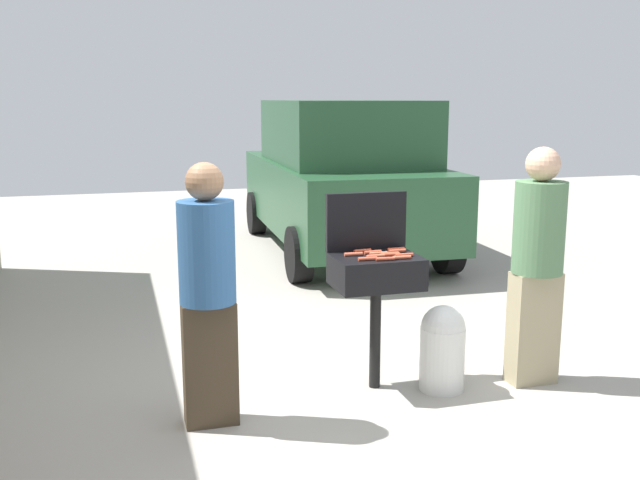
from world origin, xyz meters
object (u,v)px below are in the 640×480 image
at_px(hot_dog_6, 402,257).
at_px(hot_dog_1, 390,254).
at_px(hot_dog_5, 404,255).
at_px(hot_dog_12, 397,251).
at_px(person_left, 208,286).
at_px(bbq_grill, 376,277).
at_px(person_right, 537,258).
at_px(hot_dog_10, 379,254).
at_px(hot_dog_9, 385,259).
at_px(propane_tank, 443,346).
at_px(hot_dog_4, 362,251).
at_px(parked_minivan, 341,176).
at_px(hot_dog_11, 375,256).
at_px(hot_dog_8, 391,255).
at_px(hot_dog_0, 373,252).
at_px(hot_dog_2, 368,259).
at_px(hot_dog_3, 353,254).
at_px(hot_dog_7, 396,249).

bearing_deg(hot_dog_6, hot_dog_1, 105.52).
xyz_separation_m(hot_dog_5, hot_dog_12, (0.01, 0.14, 0.00)).
bearing_deg(hot_dog_12, person_left, -166.68).
distance_m(bbq_grill, person_right, 1.16).
distance_m(hot_dog_10, hot_dog_12, 0.16).
relative_size(bbq_grill, hot_dog_6, 7.42).
height_order(hot_dog_12, person_right, person_right).
height_order(hot_dog_9, propane_tank, hot_dog_9).
xyz_separation_m(hot_dog_4, propane_tank, (0.50, -0.31, -0.66)).
relative_size(bbq_grill, parked_minivan, 0.22).
bearing_deg(parked_minivan, hot_dog_11, 77.35).
distance_m(hot_dog_8, parked_minivan, 4.68).
bearing_deg(hot_dog_6, hot_dog_4, 123.92).
xyz_separation_m(hot_dog_0, hot_dog_4, (-0.06, 0.06, 0.00)).
bearing_deg(hot_dog_10, person_left, -166.95).
height_order(hot_dog_2, person_right, person_right).
distance_m(bbq_grill, hot_dog_10, 0.16).
height_order(person_right, parked_minivan, parked_minivan).
bearing_deg(parked_minivan, hot_dog_4, 76.40).
xyz_separation_m(bbq_grill, hot_dog_3, (-0.15, 0.05, 0.16)).
bearing_deg(propane_tank, hot_dog_7, 130.38).
xyz_separation_m(hot_dog_3, hot_dog_4, (0.10, 0.09, 0.00)).
bearing_deg(hot_dog_12, hot_dog_2, -148.14).
distance_m(hot_dog_10, propane_tank, 0.80).
distance_m(hot_dog_10, person_left, 1.27).
relative_size(hot_dog_3, hot_dog_4, 1.00).
bearing_deg(hot_dog_1, person_right, -12.17).
distance_m(hot_dog_2, hot_dog_12, 0.34).
bearing_deg(hot_dog_12, person_right, -17.39).
relative_size(bbq_grill, hot_dog_9, 7.42).
relative_size(hot_dog_9, hot_dog_11, 1.00).
height_order(hot_dog_2, hot_dog_8, same).
height_order(hot_dog_8, hot_dog_11, same).
distance_m(hot_dog_1, hot_dog_6, 0.14).
bearing_deg(hot_dog_3, hot_dog_10, -9.35).
distance_m(hot_dog_12, person_left, 1.43).
relative_size(hot_dog_4, hot_dog_10, 1.00).
xyz_separation_m(hot_dog_4, parked_minivan, (1.24, 4.37, 0.05)).
distance_m(hot_dog_7, person_left, 1.46).
distance_m(bbq_grill, hot_dog_9, 0.22).
height_order(hot_dog_7, hot_dog_11, same).
distance_m(hot_dog_5, hot_dog_6, 0.08).
bearing_deg(hot_dog_5, person_left, -172.15).
relative_size(hot_dog_3, hot_dog_11, 1.00).
bearing_deg(hot_dog_11, hot_dog_9, -69.97).
xyz_separation_m(hot_dog_3, parked_minivan, (1.34, 4.46, 0.05)).
bearing_deg(hot_dog_10, parked_minivan, 75.43).
bearing_deg(hot_dog_10, hot_dog_3, 170.65).
bearing_deg(hot_dog_1, hot_dog_5, -38.46).
height_order(hot_dog_6, hot_dog_9, same).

